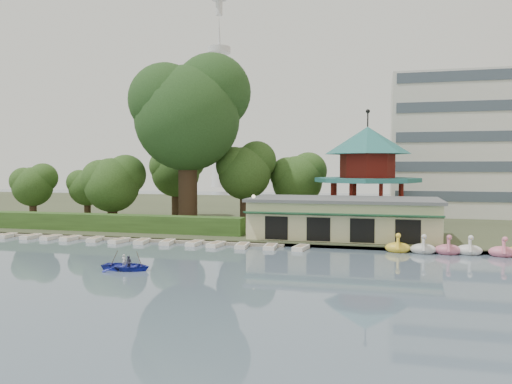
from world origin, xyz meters
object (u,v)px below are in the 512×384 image
(big_tree, at_px, (189,110))
(boathouse, at_px, (343,217))
(rowboat_with_passengers, at_px, (126,263))
(dock, at_px, (121,239))
(pavilion, at_px, (367,166))

(big_tree, bearing_deg, boathouse, -18.31)
(boathouse, distance_m, rowboat_with_passengers, 22.90)
(dock, relative_size, pavilion, 2.52)
(dock, relative_size, rowboat_with_passengers, 6.77)
(dock, distance_m, big_tree, 18.17)
(boathouse, bearing_deg, big_tree, 161.69)
(dock, xyz_separation_m, boathouse, (22.00, 4.77, 2.25))
(boathouse, relative_size, pavilion, 1.38)
(pavilion, distance_m, rowboat_with_passengers, 33.01)
(dock, relative_size, boathouse, 1.83)
(dock, xyz_separation_m, big_tree, (3.17, 11.00, 14.11))
(boathouse, xyz_separation_m, rowboat_with_passengers, (-14.14, -17.91, -1.85))
(boathouse, relative_size, big_tree, 0.90)
(pavilion, height_order, big_tree, big_tree)
(big_tree, bearing_deg, rowboat_with_passengers, -79.01)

